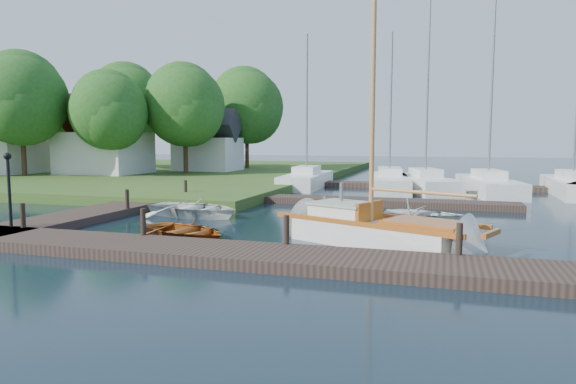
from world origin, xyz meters
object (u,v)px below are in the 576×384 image
(mooring_post_2, at_px, (286,230))
(tree_3, at_px, (185,105))
(mooring_post_0, at_px, (23,215))
(sailboat, at_px, (381,234))
(tender_b, at_px, (327,207))
(tree_7, at_px, (247,106))
(tender_d, at_px, (410,208))
(tree_1, at_px, (21,99))
(lamp_post, at_px, (9,179))
(tree_4, at_px, (127,104))
(mooring_post_4, at_px, (127,199))
(marina_boat_4, at_px, (573,185))
(tender_c, at_px, (423,212))
(marina_boat_1, at_px, (389,181))
(mooring_post_1, at_px, (143,222))
(house_c, at_px, (208,146))
(house_a, at_px, (104,142))
(tree_5, at_px, (38,114))
(house_b, at_px, (2,144))
(tender_a, at_px, (194,206))
(marina_boat_0, at_px, (307,179))
(marina_boat_2, at_px, (425,182))
(mooring_post_3, at_px, (459,239))
(mooring_post_5, at_px, (186,188))
(tree_2, at_px, (109,111))
(marina_boat_3, at_px, (488,184))
(dinghy, at_px, (185,228))

(mooring_post_2, xyz_separation_m, tree_3, (-15.50, 23.05, 5.11))
(mooring_post_0, distance_m, sailboat, 11.52)
(tender_b, distance_m, tree_7, 28.50)
(tender_d, distance_m, tree_1, 30.49)
(lamp_post, relative_size, tree_4, 0.25)
(mooring_post_4, relative_size, marina_boat_4, 0.07)
(tender_c, relative_size, marina_boat_1, 0.32)
(lamp_post, bearing_deg, marina_boat_4, 43.26)
(mooring_post_1, bearing_deg, house_c, 112.17)
(house_a, xyz_separation_m, tree_5, (-10.00, 4.05, 2.46))
(mooring_post_0, relative_size, house_b, 0.14)
(tree_3, distance_m, tree_4, 8.96)
(tender_a, relative_size, tree_4, 0.43)
(marina_boat_0, xyz_separation_m, marina_boat_2, (7.64, -0.57, 0.02))
(house_b, distance_m, tree_5, 6.90)
(tree_1, bearing_deg, marina_boat_1, 5.10)
(tree_3, distance_m, tree_5, 16.13)
(tree_3, bearing_deg, mooring_post_3, -49.05)
(mooring_post_4, height_order, lamp_post, lamp_post)
(mooring_post_5, bearing_deg, tree_1, 157.47)
(tender_d, bearing_deg, tree_3, 50.90)
(house_b, bearing_deg, lamp_post, -43.53)
(mooring_post_3, distance_m, lamp_post, 14.05)
(tender_d, relative_size, marina_boat_0, 0.18)
(mooring_post_3, distance_m, mooring_post_5, 16.40)
(marina_boat_2, relative_size, tree_1, 1.29)
(lamp_post, height_order, tree_2, tree_2)
(marina_boat_1, relative_size, marina_boat_3, 0.82)
(tree_5, bearing_deg, house_b, -71.72)
(sailboat, bearing_deg, tender_d, 108.20)
(mooring_post_0, bearing_deg, tree_1, 134.06)
(mooring_post_0, distance_m, marina_boat_0, 20.01)
(house_c, bearing_deg, tender_c, -46.26)
(tender_d, bearing_deg, marina_boat_4, -32.44)
(lamp_post, xyz_separation_m, marina_boat_4, (20.56, 19.35, -1.30))
(mooring_post_5, bearing_deg, marina_boat_3, 30.14)
(dinghy, distance_m, tender_a, 4.75)
(tender_a, bearing_deg, mooring_post_3, -107.10)
(mooring_post_1, height_order, tender_c, mooring_post_1)
(mooring_post_0, xyz_separation_m, tender_b, (8.67, 6.43, -0.19))
(marina_boat_1, height_order, tree_7, tree_7)
(sailboat, height_order, marina_boat_0, marina_boat_0)
(mooring_post_3, height_order, dinghy, mooring_post_3)
(tree_2, bearing_deg, tree_5, 153.43)
(mooring_post_4, height_order, tree_5, tree_5)
(sailboat, bearing_deg, mooring_post_2, -115.11)
(tree_7, bearing_deg, lamp_post, -82.66)
(tree_5, distance_m, tree_7, 18.99)
(mooring_post_2, distance_m, tree_4, 36.28)
(marina_boat_3, distance_m, house_a, 28.21)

